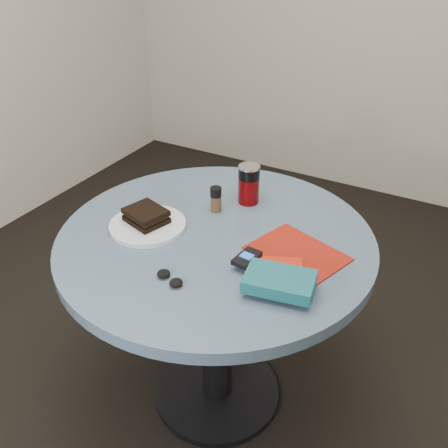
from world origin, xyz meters
The scene contains 11 objects.
ground centered at (0.00, 0.00, 0.00)m, with size 4.00×4.00×0.00m, color black.
table centered at (0.00, 0.00, 0.59)m, with size 1.00×1.00×0.75m.
plate centered at (-0.21, -0.07, 0.76)m, with size 0.25×0.25×0.02m, color silver.
sandwich centered at (-0.22, -0.06, 0.79)m, with size 0.15×0.14×0.04m.
soda_can centered at (-0.01, 0.24, 0.82)m, with size 0.09×0.09×0.14m.
pepper_grinder centered at (-0.07, 0.13, 0.80)m, with size 0.05×0.05×0.09m.
magazine centered at (0.26, 0.03, 0.75)m, with size 0.27×0.20×0.00m, color maroon.
red_book centered at (0.24, -0.09, 0.76)m, with size 0.16×0.11×0.01m, color #B4230E.
novel centered at (0.29, -0.16, 0.79)m, with size 0.18×0.12×0.04m, color #13525C.
mp3_player centered at (0.16, -0.09, 0.78)m, with size 0.06×0.09×0.02m.
headphones centered at (0.01, -0.26, 0.76)m, with size 0.10×0.06×0.02m.
Camera 1 is at (0.66, -1.14, 1.61)m, focal length 40.00 mm.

